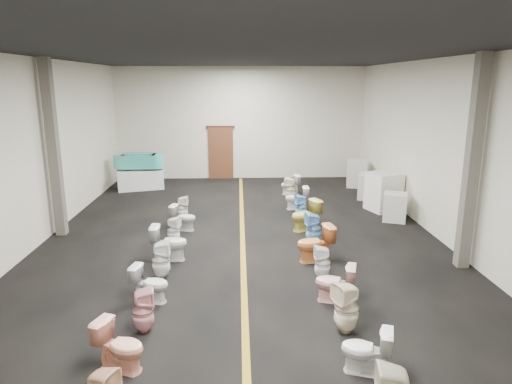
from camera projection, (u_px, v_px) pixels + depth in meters
floor at (243, 245)px, 11.24m from camera, size 16.00×16.00×0.00m
ceiling at (241, 55)px, 10.17m from camera, size 16.00×16.00×0.00m
wall_back at (240, 124)px, 18.47m from camera, size 10.00×0.00×10.00m
wall_front at (253, 349)px, 2.94m from camera, size 10.00×0.00×10.00m
wall_left at (26, 156)px, 10.52m from camera, size 0.00×16.00×16.00m
wall_right at (451, 153)px, 10.89m from camera, size 0.00×16.00×16.00m
aisle_stripe at (243, 245)px, 11.24m from camera, size 0.12×15.60×0.01m
back_door at (221, 153)px, 18.67m from camera, size 1.00×0.10×2.10m
door_frame at (221, 127)px, 18.42m from camera, size 1.15×0.08×0.10m
column_left at (54, 149)px, 11.50m from camera, size 0.25×0.25×4.50m
column_right at (472, 164)px, 9.43m from camera, size 0.25×0.25×4.50m
display_table at (140, 179)px, 16.98m from camera, size 1.80×1.25×0.73m
bathtub at (139, 161)px, 16.81m from camera, size 1.86×0.68×0.55m
appliance_crate_a at (395, 207)px, 13.09m from camera, size 0.81×0.81×0.81m
appliance_crate_b at (384, 192)px, 14.11m from camera, size 1.10×1.10×1.18m
appliance_crate_c at (370, 186)px, 15.53m from camera, size 0.99×0.99×0.86m
appliance_crate_d at (357, 173)px, 17.32m from camera, size 0.85×0.85×1.02m
toilet_left_2 at (120, 346)px, 6.31m from camera, size 0.81×0.63×0.72m
toilet_left_3 at (143, 311)px, 7.25m from camera, size 0.42×0.42×0.75m
toilet_left_4 at (150, 284)px, 8.28m from camera, size 0.74×0.52×0.69m
toilet_left_5 at (161, 260)px, 9.24m from camera, size 0.39×0.38×0.80m
toilet_left_6 at (169, 243)px, 10.20m from camera, size 0.80×0.46×0.81m
toilet_left_7 at (174, 230)px, 11.26m from camera, size 0.39×0.39×0.68m
toilet_left_8 at (183, 218)px, 12.28m from camera, size 0.75×0.53×0.70m
toilet_left_9 at (182, 208)px, 13.21m from camera, size 0.33×0.33×0.70m
toilet_right_1 at (366, 351)px, 6.23m from camera, size 0.77×0.58×0.69m
toilet_right_2 at (346, 308)px, 7.23m from camera, size 0.52×0.51×0.86m
toilet_right_3 at (335, 283)px, 8.26m from camera, size 0.80×0.59×0.73m
toilet_right_4 at (322, 263)px, 9.22m from camera, size 0.33×0.33×0.71m
toilet_right_5 at (315, 244)px, 10.11m from camera, size 0.89×0.62×0.83m
toilet_right_6 at (313, 229)px, 11.18m from camera, size 0.42×0.41×0.81m
toilet_right_7 at (306, 215)px, 12.25m from camera, size 0.93×0.76×0.83m
toilet_right_8 at (301, 207)px, 13.26m from camera, size 0.40×0.39×0.73m
toilet_right_9 at (297, 198)px, 14.26m from camera, size 0.72×0.41×0.73m
toilet_right_10 at (291, 190)px, 15.19m from camera, size 0.49×0.49×0.82m
toilet_right_11 at (290, 185)px, 16.19m from camera, size 0.75×0.55×0.69m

